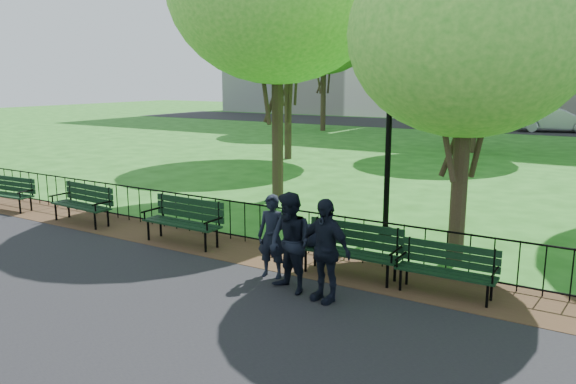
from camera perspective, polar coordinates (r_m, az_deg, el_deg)
The scene contains 20 objects.
ground at distance 9.63m, azimuth -0.67°, elevation -9.99°, with size 120.00×120.00×0.00m, color #215817.
asphalt_path at distance 7.26m, azimuth -15.90°, elevation -18.00°, with size 60.00×9.20×0.01m, color black.
dirt_strip at distance 10.84m, azimuth 3.60°, elevation -7.43°, with size 60.00×1.60×0.01m, color #362716.
far_street at distance 42.98m, azimuth 25.21°, elevation 5.74°, with size 70.00×9.00×0.01m, color black.
iron_fence at distance 11.12m, azimuth 4.84°, elevation -4.33°, with size 24.06×0.06×1.00m.
park_bench_main at distance 10.24m, azimuth 4.81°, elevation -4.94°, with size 1.86×0.59×1.04m.
park_bench_left_a at distance 12.29m, azimuth -10.43°, elevation -2.42°, with size 1.88×0.60×1.06m.
park_bench_left_b at distance 14.67m, azimuth -20.00°, elevation -0.74°, with size 1.85×0.68×1.03m.
park_bench_left_c at distance 17.04m, azimuth -26.44°, elevation 0.23°, with size 1.72×0.64×0.96m.
park_bench_right_a at distance 9.65m, azimuth 15.90°, elevation -7.07°, with size 1.63×0.53×0.92m.
lamppost at distance 12.64m, azimuth 10.16°, elevation 4.97°, with size 0.35×0.35×3.90m.
tree_near_e at distance 11.14m, azimuth 17.88°, elevation 14.98°, with size 4.45×4.45×6.21m.
tree_mid_w at distance 24.88m, azimuth -0.00°, elevation 17.75°, with size 6.43×6.43×8.97m.
tree_far_c at distance 28.40m, azimuth 19.02°, elevation 16.42°, with size 6.45×6.45×9.00m.
tree_far_w at distance 38.38m, azimuth 3.68°, elevation 16.15°, with size 6.86×6.86×9.56m.
person_left at distance 10.01m, azimuth -1.61°, elevation -4.52°, with size 0.55×0.36×1.51m, color black.
person_mid at distance 9.28m, azimuth 0.24°, elevation -5.22°, with size 0.82×0.43×1.69m, color black.
person_right at distance 8.96m, azimuth 3.74°, elevation -5.90°, with size 0.98×0.40×1.68m, color black.
taxi at distance 43.16m, azimuth 18.31°, elevation 7.39°, with size 1.97×4.90×1.67m, color yellow.
sedan_silver at distance 41.26m, azimuth 25.48°, elevation 6.66°, with size 1.71×4.90×1.62m, color #AAADB1.
Camera 1 is at (4.78, -7.57, 3.53)m, focal length 35.00 mm.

